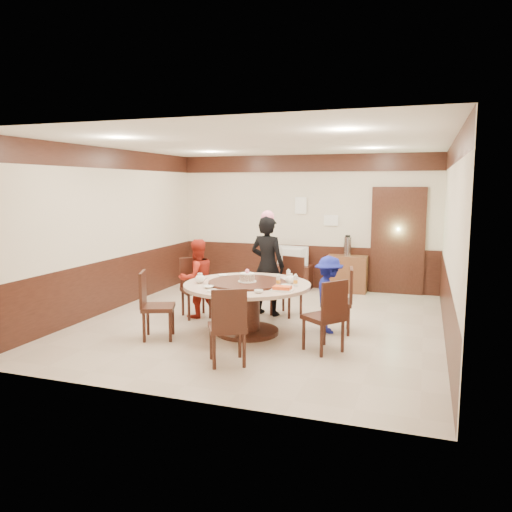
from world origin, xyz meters
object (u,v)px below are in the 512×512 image
(banquet_table, at_px, (247,298))
(thermos, at_px, (347,246))
(birthday_cake, at_px, (247,277))
(person_red, at_px, (197,278))
(television, at_px, (291,256))
(tv_stand, at_px, (291,277))
(person_standing, at_px, (267,266))
(side_cabinet, at_px, (347,274))
(person_blue, at_px, (329,294))
(shrimp_platter, at_px, (282,289))

(banquet_table, bearing_deg, thermos, 74.41)
(banquet_table, distance_m, birthday_cake, 0.31)
(person_red, relative_size, television, 1.85)
(tv_stand, bearing_deg, person_standing, -85.61)
(person_standing, bearing_deg, side_cabinet, -102.22)
(person_standing, height_order, person_blue, person_standing)
(person_blue, relative_size, thermos, 3.00)
(banquet_table, bearing_deg, person_red, 150.73)
(tv_stand, bearing_deg, thermos, 1.47)
(person_blue, bearing_deg, thermos, -20.66)
(person_standing, height_order, shrimp_platter, person_standing)
(banquet_table, bearing_deg, tv_stand, 93.74)
(shrimp_platter, height_order, television, television)
(banquet_table, distance_m, person_standing, 1.18)
(television, relative_size, side_cabinet, 0.88)
(person_blue, distance_m, side_cabinet, 2.95)
(person_standing, bearing_deg, person_red, 37.96)
(side_cabinet, distance_m, thermos, 0.57)
(shrimp_platter, xyz_separation_m, television, (-0.84, 3.69, -0.08))
(side_cabinet, bearing_deg, tv_stand, -178.53)
(person_standing, bearing_deg, shrimp_platter, 126.39)
(side_cabinet, relative_size, thermos, 2.11)
(person_red, distance_m, shrimp_platter, 1.97)
(person_blue, relative_size, birthday_cake, 4.24)
(tv_stand, xyz_separation_m, television, (0.00, 0.00, 0.45))
(banquet_table, xyz_separation_m, person_blue, (1.12, 0.45, 0.04))
(person_blue, relative_size, television, 1.63)
(tv_stand, height_order, thermos, thermos)
(person_standing, xyz_separation_m, person_red, (-1.06, -0.52, -0.19))
(birthday_cake, distance_m, television, 3.39)
(tv_stand, bearing_deg, person_red, -107.92)
(thermos, bearing_deg, side_cabinet, 0.00)
(shrimp_platter, bearing_deg, tv_stand, 102.87)
(television, distance_m, thermos, 1.19)
(person_blue, distance_m, television, 3.20)
(person_red, bearing_deg, side_cabinet, -179.22)
(banquet_table, xyz_separation_m, television, (-0.22, 3.36, 0.17))
(banquet_table, bearing_deg, birthday_cake, -67.82)
(person_blue, height_order, tv_stand, person_blue)
(thermos, bearing_deg, person_red, -126.52)
(person_standing, height_order, tv_stand, person_standing)
(banquet_table, height_order, person_blue, person_blue)
(shrimp_platter, distance_m, tv_stand, 3.82)
(side_cabinet, bearing_deg, person_standing, -113.98)
(birthday_cake, distance_m, shrimp_platter, 0.69)
(banquet_table, bearing_deg, side_cabinet, 74.32)
(person_standing, bearing_deg, person_blue, 161.29)
(television, distance_m, side_cabinet, 1.22)
(banquet_table, distance_m, side_cabinet, 3.53)
(banquet_table, distance_m, tv_stand, 3.38)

